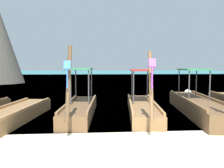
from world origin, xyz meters
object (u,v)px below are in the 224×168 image
object	(u,v)px
longtail_boat_pink_ribbon	(14,115)
longtail_boat_red_ribbon	(198,106)
mooring_buoy_near	(188,93)
longtail_boat_blue_ribbon	(80,108)
longtail_boat_violet_ribbon	(142,107)

from	to	relation	value
longtail_boat_pink_ribbon	longtail_boat_red_ribbon	bearing A→B (deg)	6.56
longtail_boat_red_ribbon	mooring_buoy_near	size ratio (longest dim) A/B	14.15
longtail_boat_pink_ribbon	longtail_boat_red_ribbon	distance (m)	7.51
longtail_boat_blue_ribbon	longtail_boat_red_ribbon	size ratio (longest dim) A/B	0.82
longtail_boat_violet_ribbon	longtail_boat_pink_ribbon	bearing A→B (deg)	-168.03
longtail_boat_red_ribbon	mooring_buoy_near	distance (m)	6.23
longtail_boat_violet_ribbon	mooring_buoy_near	bearing A→B (deg)	52.80
longtail_boat_pink_ribbon	mooring_buoy_near	size ratio (longest dim) A/B	12.16
longtail_boat_red_ribbon	longtail_boat_pink_ribbon	bearing A→B (deg)	-173.44
longtail_boat_violet_ribbon	longtail_boat_red_ribbon	distance (m)	2.41
longtail_boat_pink_ribbon	longtail_boat_blue_ribbon	xyz separation A→B (m)	(2.42, 0.79, 0.08)
longtail_boat_blue_ribbon	mooring_buoy_near	bearing A→B (deg)	40.64
longtail_boat_red_ribbon	longtail_boat_violet_ribbon	bearing A→B (deg)	174.85
longtail_boat_violet_ribbon	mooring_buoy_near	world-z (taller)	longtail_boat_violet_ribbon
longtail_boat_blue_ribbon	mooring_buoy_near	size ratio (longest dim) A/B	11.55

